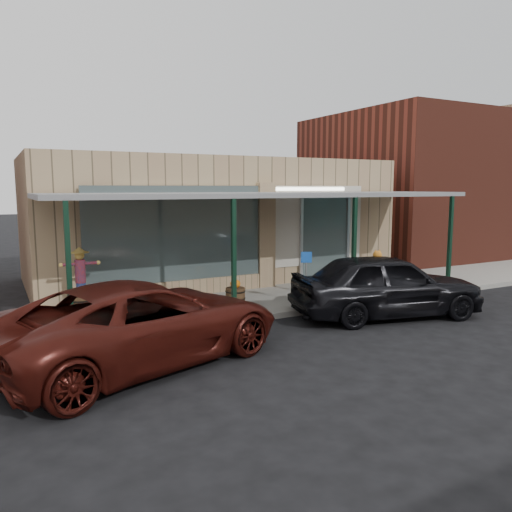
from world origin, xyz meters
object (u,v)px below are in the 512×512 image
barrel_pumpkin (235,293)px  car_maroon (143,322)px  barrel_scarecrow (81,290)px  parked_sedan (386,285)px  handicap_sign (306,270)px

barrel_pumpkin → car_maroon: 4.76m
barrel_scarecrow → parked_sedan: barrel_scarecrow is taller
barrel_scarecrow → handicap_sign: 5.81m
barrel_pumpkin → parked_sedan: bearing=-44.5°
barrel_pumpkin → parked_sedan: size_ratio=0.12×
barrel_scarecrow → car_maroon: barrel_scarecrow is taller
barrel_scarecrow → parked_sedan: (6.81, -3.51, 0.11)m
barrel_scarecrow → car_maroon: bearing=-85.2°
parked_sedan → car_maroon: size_ratio=0.92×
barrel_pumpkin → parked_sedan: parked_sedan is taller
barrel_scarecrow → car_maroon: (0.48, -3.94, 0.07)m
barrel_scarecrow → handicap_sign: (5.50, -1.85, 0.34)m
handicap_sign → car_maroon: (-5.02, -2.09, -0.27)m
barrel_scarecrow → barrel_pumpkin: bearing=-12.1°
parked_sedan → car_maroon: (-6.33, -0.43, -0.04)m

